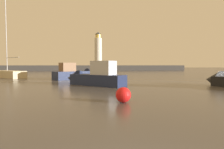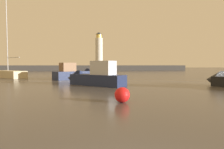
{
  "view_description": "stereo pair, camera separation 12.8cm",
  "coord_description": "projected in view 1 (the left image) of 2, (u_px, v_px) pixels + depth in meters",
  "views": [
    {
      "loc": [
        -0.95,
        -2.47,
        2.09
      ],
      "look_at": [
        2.0,
        18.65,
        1.01
      ],
      "focal_mm": 30.16,
      "sensor_mm": 36.0,
      "label": 1
    },
    {
      "loc": [
        -0.82,
        -2.48,
        2.09
      ],
      "look_at": [
        2.0,
        18.65,
        1.01
      ],
      "focal_mm": 30.16,
      "sensor_mm": 36.0,
      "label": 2
    }
  ],
  "objects": [
    {
      "name": "breakwater",
      "position": [
        88.0,
        68.0,
        71.7
      ],
      "size": [
        74.71,
        6.59,
        1.93
      ],
      "primitive_type": "cube",
      "color": "#423F3D",
      "rests_on": "ground_plane"
    },
    {
      "name": "motorboat_2",
      "position": [
        78.0,
        74.0,
        28.19
      ],
      "size": [
        6.92,
        5.73,
        2.7
      ],
      "color": "#1E284C",
      "rests_on": "ground_plane"
    },
    {
      "name": "ground_plane",
      "position": [
        91.0,
        76.0,
        37.21
      ],
      "size": [
        220.0,
        220.0,
        0.0
      ],
      "primitive_type": "plane",
      "color": "#4C4742"
    },
    {
      "name": "lighthouse",
      "position": [
        98.0,
        50.0,
        71.87
      ],
      "size": [
        2.76,
        2.76,
        12.66
      ],
      "color": "silver",
      "rests_on": "breakwater"
    },
    {
      "name": "sailboat_moored",
      "position": [
        9.0,
        74.0,
        31.23
      ],
      "size": [
        6.86,
        7.06,
        13.11
      ],
      "color": "beige",
      "rests_on": "ground_plane"
    },
    {
      "name": "motorboat_0",
      "position": [
        92.0,
        77.0,
        19.58
      ],
      "size": [
        6.68,
        6.11,
        2.78
      ],
      "color": "#1E284C",
      "rests_on": "ground_plane"
    },
    {
      "name": "mooring_buoy",
      "position": [
        123.0,
        95.0,
        10.44
      ],
      "size": [
        0.86,
        0.86,
        0.86
      ],
      "primitive_type": "sphere",
      "color": "red",
      "rests_on": "ground_plane"
    }
  ]
}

